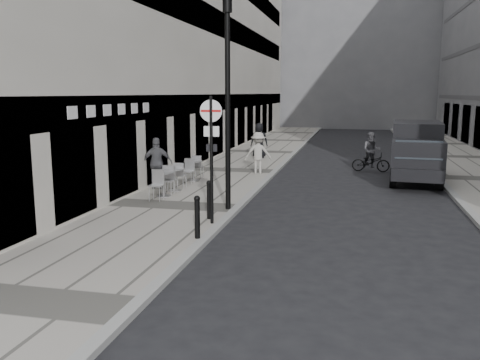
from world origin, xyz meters
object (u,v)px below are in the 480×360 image
object	(u,v)px
panel_van	(417,149)
cyclist	(371,156)
sign_post	(211,143)
lamppost	(228,96)

from	to	relation	value
panel_van	cyclist	bearing A→B (deg)	132.20
sign_post	cyclist	distance (m)	12.20
lamppost	sign_post	bearing A→B (deg)	-90.00
panel_van	cyclist	world-z (taller)	panel_van
lamppost	cyclist	size ratio (longest dim) A/B	3.32
lamppost	panel_van	distance (m)	9.73
panel_van	lamppost	bearing A→B (deg)	-126.15
sign_post	lamppost	size ratio (longest dim) A/B	0.56
cyclist	lamppost	bearing A→B (deg)	-112.30
lamppost	panel_van	world-z (taller)	lamppost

